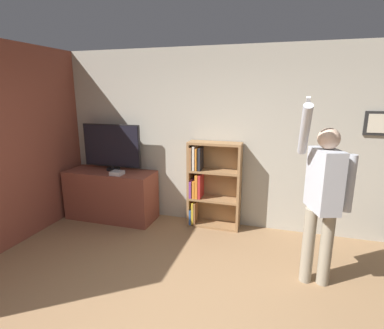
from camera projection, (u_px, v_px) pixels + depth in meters
name	position (u px, v px, depth m)	size (l,w,h in m)	color
wall_back	(221.00, 139.00, 4.56)	(7.04, 0.09, 2.70)	#B2AD9E
wall_side_brick	(15.00, 146.00, 4.03)	(0.06, 4.21, 2.70)	brown
tv_ledge	(112.00, 195.00, 4.93)	(1.45, 0.56, 0.80)	brown
television	(112.00, 147.00, 4.83)	(1.00, 0.22, 0.75)	black
game_console	(117.00, 173.00, 4.62)	(0.18, 0.17, 0.06)	silver
bookshelf	(209.00, 184.00, 4.59)	(0.80, 0.28, 1.33)	#997047
person	(323.00, 193.00, 3.08)	(0.57, 0.56, 2.02)	gray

